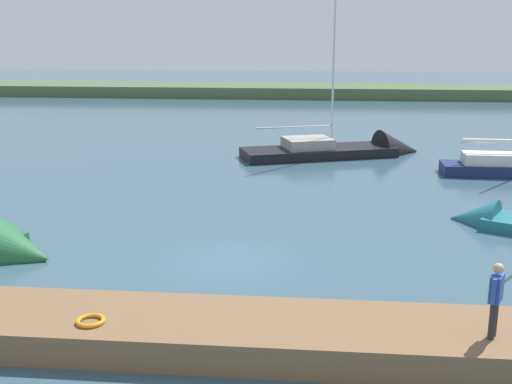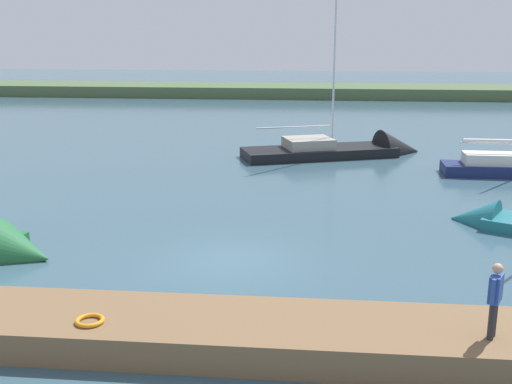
{
  "view_description": "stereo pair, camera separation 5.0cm",
  "coord_description": "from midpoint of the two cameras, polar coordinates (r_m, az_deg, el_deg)",
  "views": [
    {
      "loc": [
        -2.59,
        18.56,
        7.11
      ],
      "look_at": [
        -0.69,
        -1.26,
        2.0
      ],
      "focal_mm": 44.0,
      "sensor_mm": 36.0,
      "label": 1
    },
    {
      "loc": [
        -2.64,
        18.55,
        7.11
      ],
      "look_at": [
        -0.69,
        -1.26,
        2.0
      ],
      "focal_mm": 44.0,
      "sensor_mm": 36.0,
      "label": 2
    }
  ],
  "objects": [
    {
      "name": "dock_pier",
      "position": [
        14.91,
        -5.24,
        -12.54
      ],
      "size": [
        27.68,
        2.6,
        0.75
      ],
      "primitive_type": "cube",
      "color": "brown",
      "rests_on": "ground_plane"
    },
    {
      "name": "sailboat_behind_pier",
      "position": [
        37.47,
        8.71,
        3.52
      ],
      "size": [
        11.09,
        6.26,
        12.21
      ],
      "rotation": [
        0.0,
        0.0,
        3.49
      ],
      "color": "black",
      "rests_on": "ground_plane"
    },
    {
      "name": "life_ring_buoy",
      "position": [
        14.87,
        -14.77,
        -11.24
      ],
      "size": [
        0.66,
        0.66,
        0.1
      ],
      "primitive_type": "torus",
      "color": "orange",
      "rests_on": "dock_pier"
    },
    {
      "name": "person_on_dock",
      "position": [
        14.3,
        21.0,
        -8.77
      ],
      "size": [
        0.4,
        0.58,
        1.69
      ],
      "rotation": [
        0.0,
        0.0,
        2.68
      ],
      "color": "#28282D",
      "rests_on": "dock_pier"
    },
    {
      "name": "far_shoreline",
      "position": [
        71.88,
        3.55,
        8.7
      ],
      "size": [
        180.0,
        8.0,
        2.4
      ],
      "primitive_type": "cube",
      "color": "#4C603D",
      "rests_on": "ground_plane"
    },
    {
      "name": "ground_plane",
      "position": [
        20.04,
        -2.27,
        -6.39
      ],
      "size": [
        200.0,
        200.0,
        0.0
      ],
      "primitive_type": "plane",
      "color": "#385666"
    }
  ]
}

